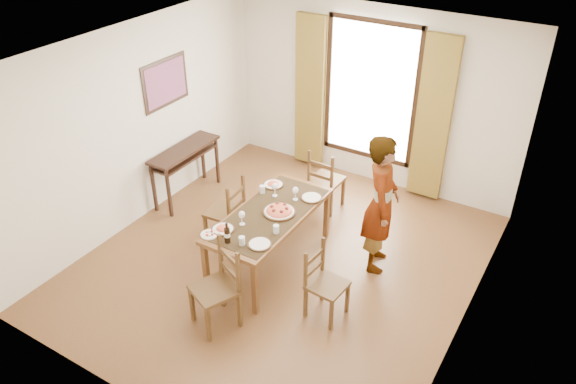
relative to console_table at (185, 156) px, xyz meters
The scene contains 22 objects.
ground 2.22m from the console_table, 16.47° to the right, with size 5.00×5.00×0.00m, color #522819.
room_shell 2.25m from the console_table, 13.10° to the right, with size 4.60×5.10×2.74m.
console_table is the anchor object (origin of this frame).
dining_table 2.04m from the console_table, 20.12° to the right, with size 0.80×1.80×0.76m.
chair_west 1.35m from the console_table, 27.20° to the right, with size 0.46×0.46×0.96m.
chair_north 2.06m from the console_table, 21.95° to the left, with size 0.43×0.43×0.96m.
chair_south 2.73m from the console_table, 43.08° to the right, with size 0.59×0.59×1.00m.
chair_east 3.14m from the console_table, 21.44° to the right, with size 0.42×0.42×0.88m.
man 3.05m from the console_table, ahead, with size 0.61×0.75×1.77m, color gray.
plate_sw 2.08m from the console_table, 37.72° to the right, with size 0.27×0.27×0.05m, color silver, non-canonical shape.
plate_se 2.52m from the console_table, 30.81° to the right, with size 0.27×0.27×0.05m, color silver, non-canonical shape.
plate_nw 1.62m from the console_table, ahead, with size 0.27×0.27×0.05m, color silver, non-canonical shape.
plate_ne 2.19m from the console_table, ahead, with size 0.27×0.27×0.05m, color silver, non-canonical shape.
pasta_platter 2.11m from the console_table, 17.63° to the right, with size 0.40×0.40×0.10m, color #B41D17, non-canonical shape.
caprese_plate 2.13m from the console_table, 42.23° to the right, with size 0.20×0.20×0.04m, color silver, non-canonical shape.
wine_glass_a 2.07m from the console_table, 31.06° to the right, with size 0.08×0.08×0.18m, color white, non-canonical shape.
wine_glass_b 2.05m from the console_table, ahead, with size 0.08×0.08×0.18m, color white, non-canonical shape.
wine_glass_c 1.80m from the console_table, 11.09° to the right, with size 0.08×0.08×0.18m, color white, non-canonical shape.
tumbler_a 2.42m from the console_table, 24.52° to the right, with size 0.07×0.07×0.10m, color silver.
tumbler_b 1.63m from the console_table, 12.88° to the right, with size 0.07×0.07×0.10m, color silver.
tumbler_c 2.43m from the console_table, 34.77° to the right, with size 0.07×0.07×0.10m, color silver.
wine_bottle 2.33m from the console_table, 38.00° to the right, with size 0.07×0.07×0.25m, color black, non-canonical shape.
Camera 1 is at (2.95, -4.75, 4.50)m, focal length 35.00 mm.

